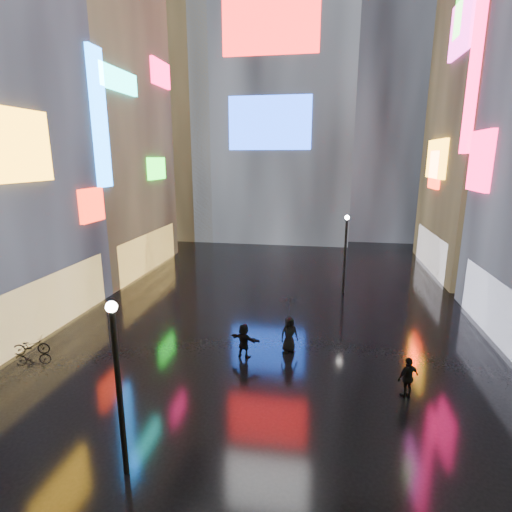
% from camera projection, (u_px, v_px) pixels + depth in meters
% --- Properties ---
extents(ground, '(140.00, 140.00, 0.00)m').
position_uv_depth(ground, '(278.00, 304.00, 24.53)').
color(ground, black).
rests_on(ground, ground).
extents(building_left_far, '(10.28, 12.00, 22.00)m').
position_uv_depth(building_left_far, '(81.00, 128.00, 30.29)').
color(building_left_far, black).
rests_on(building_left_far, ground).
extents(tower_main, '(16.00, 14.20, 42.00)m').
position_uv_depth(tower_main, '(279.00, 41.00, 42.92)').
color(tower_main, black).
rests_on(tower_main, ground).
extents(tower_flank_right, '(12.00, 12.00, 34.00)m').
position_uv_depth(tower_flank_right, '(390.00, 80.00, 43.82)').
color(tower_flank_right, black).
rests_on(tower_flank_right, ground).
extents(tower_flank_left, '(10.00, 10.00, 26.00)m').
position_uv_depth(tower_flank_left, '(179.00, 119.00, 44.78)').
color(tower_flank_left, black).
rests_on(tower_flank_left, ground).
extents(lamp_near, '(0.30, 0.30, 5.20)m').
position_uv_depth(lamp_near, '(118.00, 380.00, 10.70)').
color(lamp_near, black).
rests_on(lamp_near, ground).
extents(lamp_far, '(0.30, 0.30, 5.20)m').
position_uv_depth(lamp_far, '(345.00, 250.00, 25.91)').
color(lamp_far, black).
rests_on(lamp_far, ground).
extents(pedestrian_3, '(1.00, 0.85, 1.60)m').
position_uv_depth(pedestrian_3, '(408.00, 377.00, 14.86)').
color(pedestrian_3, black).
rests_on(pedestrian_3, ground).
extents(pedestrian_4, '(0.96, 0.82, 1.67)m').
position_uv_depth(pedestrian_4, '(289.00, 334.00, 18.39)').
color(pedestrian_4, black).
rests_on(pedestrian_4, ground).
extents(pedestrian_5, '(1.53, 0.91, 1.57)m').
position_uv_depth(pedestrian_5, '(244.00, 341.00, 17.86)').
color(pedestrian_5, black).
rests_on(pedestrian_5, ground).
extents(umbrella_2, '(1.16, 1.14, 0.96)m').
position_uv_depth(umbrella_2, '(290.00, 308.00, 18.07)').
color(umbrella_2, black).
rests_on(umbrella_2, pedestrian_4).
extents(bicycle, '(1.68, 1.03, 0.83)m').
position_uv_depth(bicycle, '(31.00, 346.00, 18.16)').
color(bicycle, black).
rests_on(bicycle, ground).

